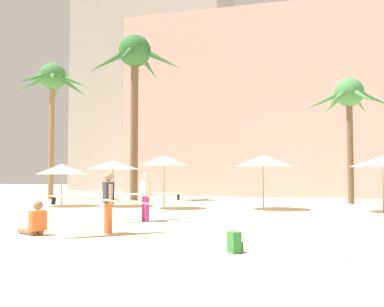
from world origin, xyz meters
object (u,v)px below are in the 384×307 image
at_px(cafe_umbrella_3, 62,169).
at_px(person_far_right, 106,200).
at_px(backpack, 235,243).
at_px(person_mid_right, 35,223).
at_px(cafe_umbrella_1, 263,161).
at_px(cafe_umbrella_0, 382,161).
at_px(beach_towel, 296,256).
at_px(palm_tree_left, 135,65).
at_px(palm_tree_center, 349,100).
at_px(cafe_umbrella_2, 164,161).
at_px(person_near_right, 147,194).
at_px(cafe_umbrella_4, 113,165).
at_px(palm_tree_far_left, 53,85).

xyz_separation_m(cafe_umbrella_3, person_far_right, (6.88, -8.90, -0.97)).
xyz_separation_m(backpack, person_mid_right, (-5.41, 1.22, 0.11)).
bearing_deg(cafe_umbrella_1, cafe_umbrella_0, -4.68).
relative_size(backpack, person_mid_right, 0.44).
xyz_separation_m(cafe_umbrella_1, beach_towel, (1.72, -11.34, -2.20)).
relative_size(cafe_umbrella_3, beach_towel, 1.42).
xyz_separation_m(palm_tree_left, palm_tree_center, (12.67, 0.12, -2.80)).
distance_m(cafe_umbrella_2, person_far_right, 9.01).
xyz_separation_m(person_near_right, person_mid_right, (-1.58, -3.89, -0.58)).
relative_size(cafe_umbrella_3, cafe_umbrella_4, 0.98).
height_order(palm_tree_left, person_far_right, palm_tree_left).
bearing_deg(cafe_umbrella_4, person_near_right, -55.75).
height_order(cafe_umbrella_2, cafe_umbrella_4, cafe_umbrella_2).
bearing_deg(backpack, cafe_umbrella_4, 90.10).
relative_size(cafe_umbrella_0, person_far_right, 1.05).
xyz_separation_m(palm_tree_left, cafe_umbrella_2, (3.91, -5.69, -6.25)).
bearing_deg(cafe_umbrella_1, person_far_right, -108.29).
height_order(palm_tree_left, beach_towel, palm_tree_left).
xyz_separation_m(person_far_right, person_mid_right, (-1.74, -0.54, -0.58)).
xyz_separation_m(cafe_umbrella_4, beach_towel, (9.20, -11.38, -2.06)).
bearing_deg(palm_tree_center, palm_tree_far_left, -178.14).
bearing_deg(palm_tree_left, cafe_umbrella_2, -55.54).
height_order(palm_tree_far_left, backpack, palm_tree_far_left).
height_order(person_far_right, person_near_right, person_near_right).
bearing_deg(person_far_right, palm_tree_left, 70.23).
bearing_deg(palm_tree_left, beach_towel, -58.15).
bearing_deg(palm_tree_far_left, cafe_umbrella_4, -34.69).
bearing_deg(cafe_umbrella_0, cafe_umbrella_3, -179.37).
distance_m(cafe_umbrella_0, beach_towel, 11.60).
height_order(palm_tree_center, person_near_right, palm_tree_center).
bearing_deg(palm_tree_far_left, beach_towel, -45.31).
distance_m(cafe_umbrella_1, beach_towel, 11.68).
relative_size(palm_tree_center, cafe_umbrella_2, 2.79).
relative_size(palm_tree_far_left, person_far_right, 3.54).
distance_m(cafe_umbrella_1, person_mid_right, 11.29).
distance_m(cafe_umbrella_1, cafe_umbrella_4, 7.48).
height_order(palm_tree_far_left, cafe_umbrella_1, palm_tree_far_left).
height_order(palm_tree_left, person_near_right, palm_tree_left).
relative_size(cafe_umbrella_0, beach_towel, 1.49).
bearing_deg(person_far_right, cafe_umbrella_0, 8.25).
relative_size(cafe_umbrella_0, person_near_right, 1.06).
height_order(cafe_umbrella_1, cafe_umbrella_4, cafe_umbrella_1).
bearing_deg(person_mid_right, cafe_umbrella_4, -47.57).
bearing_deg(person_near_right, cafe_umbrella_3, -87.12).
xyz_separation_m(cafe_umbrella_1, person_near_right, (-3.28, -6.12, -1.32)).
relative_size(palm_tree_far_left, person_near_right, 3.56).
bearing_deg(cafe_umbrella_4, cafe_umbrella_2, -13.61).
bearing_deg(cafe_umbrella_3, person_near_right, -39.52).
height_order(palm_tree_left, cafe_umbrella_4, palm_tree_left).
distance_m(backpack, person_far_right, 4.13).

